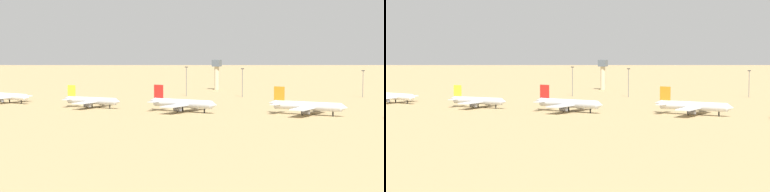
# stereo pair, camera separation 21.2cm
# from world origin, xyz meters

# --- Properties ---
(ground) EXTENTS (4000.00, 4000.00, 0.00)m
(ground) POSITION_xyz_m (0.00, 0.00, 0.00)
(ground) COLOR tan
(ridge_far_west) EXTENTS (414.28, 334.78, 69.13)m
(ridge_far_west) POSITION_xyz_m (-500.12, 967.93, 34.57)
(ridge_far_west) COLOR gray
(ridge_far_west) RESTS_ON ground
(ridge_west) EXTENTS (313.94, 255.62, 91.82)m
(ridge_west) POSITION_xyz_m (-225.16, 1191.67, 45.91)
(ridge_west) COLOR gray
(ridge_west) RESTS_ON ground
(parked_jet_navy_0) EXTENTS (31.64, 27.04, 10.50)m
(parked_jet_navy_0) POSITION_xyz_m (-101.07, 20.31, 3.44)
(parked_jet_navy_0) COLOR white
(parked_jet_navy_0) RESTS_ON ground
(parked_jet_yellow_1) EXTENTS (31.48, 26.44, 10.41)m
(parked_jet_yellow_1) POSITION_xyz_m (-47.87, 14.45, 3.41)
(parked_jet_yellow_1) COLOR silver
(parked_jet_yellow_1) RESTS_ON ground
(parked_jet_red_2) EXTENTS (35.21, 29.94, 11.64)m
(parked_jet_red_2) POSITION_xyz_m (-0.54, 13.15, 3.82)
(parked_jet_red_2) COLOR silver
(parked_jet_red_2) RESTS_ON ground
(parked_jet_orange_3) EXTENTS (35.27, 29.92, 11.65)m
(parked_jet_orange_3) POSITION_xyz_m (53.01, 22.03, 3.82)
(parked_jet_orange_3) COLOR silver
(parked_jet_orange_3) RESTS_ON ground
(control_tower) EXTENTS (5.20, 5.20, 19.82)m
(control_tower) POSITION_xyz_m (-39.49, 156.59, 11.96)
(control_tower) COLOR #C6B793
(control_tower) RESTS_ON ground
(light_pole_west) EXTENTS (1.80, 0.50, 17.12)m
(light_pole_west) POSITION_xyz_m (-35.33, 97.30, 9.79)
(light_pole_west) COLOR #59595E
(light_pole_west) RESTS_ON ground
(light_pole_mid) EXTENTS (1.80, 0.50, 16.37)m
(light_pole_mid) POSITION_xyz_m (-3.51, 103.65, 9.40)
(light_pole_mid) COLOR #59595E
(light_pole_mid) RESTS_ON ground
(light_pole_east) EXTENTS (1.80, 0.50, 15.33)m
(light_pole_east) POSITION_xyz_m (59.37, 129.49, 8.87)
(light_pole_east) COLOR #59595E
(light_pole_east) RESTS_ON ground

